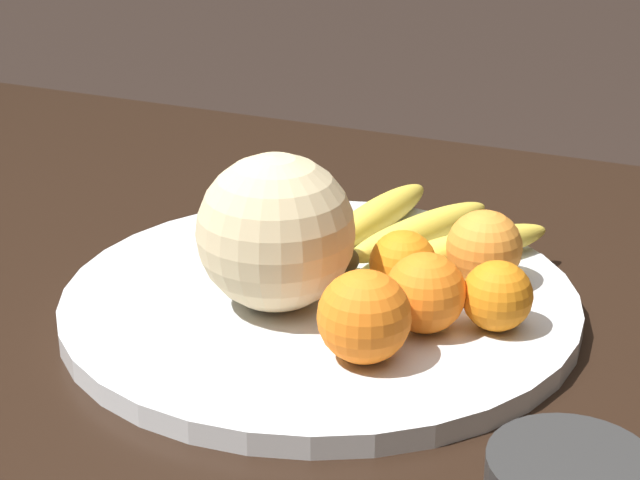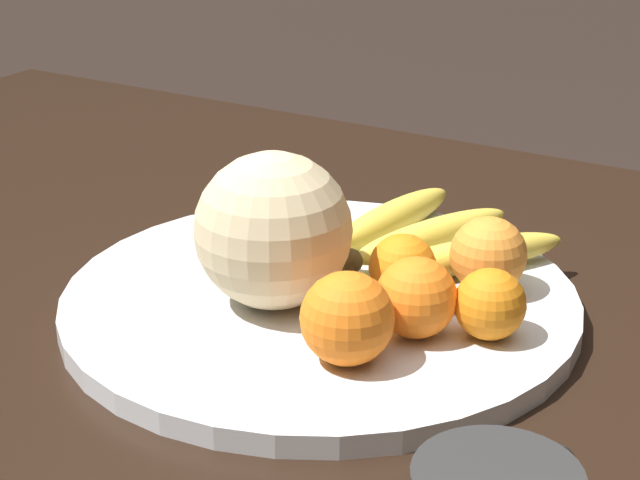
# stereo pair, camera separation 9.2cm
# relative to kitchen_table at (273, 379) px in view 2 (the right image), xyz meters

# --- Properties ---
(kitchen_table) EXTENTS (1.63, 1.06, 0.71)m
(kitchen_table) POSITION_rel_kitchen_table_xyz_m (0.00, 0.00, 0.00)
(kitchen_table) COLOR black
(kitchen_table) RESTS_ON ground_plane
(fruit_bowl) EXTENTS (0.46, 0.46, 0.02)m
(fruit_bowl) POSITION_rel_kitchen_table_xyz_m (-0.04, -0.01, 0.09)
(fruit_bowl) COLOR silver
(fruit_bowl) RESTS_ON kitchen_table
(melon) EXTENTS (0.13, 0.13, 0.13)m
(melon) POSITION_rel_kitchen_table_xyz_m (-0.02, 0.03, 0.16)
(melon) COLOR beige
(melon) RESTS_ON fruit_bowl
(banana_bunch) EXTENTS (0.21, 0.23, 0.03)m
(banana_bunch) POSITION_rel_kitchen_table_xyz_m (-0.09, -0.14, 0.11)
(banana_bunch) COLOR #473819
(banana_bunch) RESTS_ON fruit_bowl
(orange_front_left) EXTENTS (0.07, 0.07, 0.07)m
(orange_front_left) POSITION_rel_kitchen_table_xyz_m (-0.17, -0.09, 0.13)
(orange_front_left) COLOR orange
(orange_front_left) RESTS_ON fruit_bowl
(orange_front_right) EXTENTS (0.07, 0.07, 0.07)m
(orange_front_right) POSITION_rel_kitchen_table_xyz_m (-0.15, 0.02, 0.13)
(orange_front_right) COLOR orange
(orange_front_right) RESTS_ON fruit_bowl
(orange_mid_center) EXTENTS (0.06, 0.06, 0.06)m
(orange_mid_center) POSITION_rel_kitchen_table_xyz_m (-0.11, -0.04, 0.13)
(orange_mid_center) COLOR orange
(orange_mid_center) RESTS_ON fruit_bowl
(orange_back_left) EXTENTS (0.07, 0.07, 0.07)m
(orange_back_left) POSITION_rel_kitchen_table_xyz_m (-0.12, 0.08, 0.13)
(orange_back_left) COLOR orange
(orange_back_left) RESTS_ON fruit_bowl
(orange_back_right) EXTENTS (0.06, 0.06, 0.06)m
(orange_back_right) POSITION_rel_kitchen_table_xyz_m (-0.20, -0.01, 0.13)
(orange_back_right) COLOR orange
(orange_back_right) RESTS_ON fruit_bowl
(produce_tag) EXTENTS (0.09, 0.06, 0.00)m
(produce_tag) POSITION_rel_kitchen_table_xyz_m (-0.14, -0.04, 0.10)
(produce_tag) COLOR white
(produce_tag) RESTS_ON fruit_bowl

